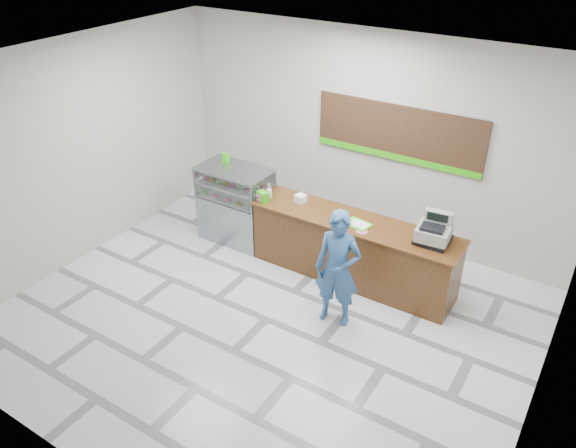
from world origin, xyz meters
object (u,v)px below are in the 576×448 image
Objects in this scene: display_case at (236,204)px; cash_register at (434,232)px; sales_counter at (353,250)px; customer at (338,269)px; serving_tray at (358,224)px.

cash_register is (3.40, 0.07, 0.51)m from display_case.
customer is at bearing -75.26° from sales_counter.
cash_register is 1.45m from customer.
cash_register is 1.21× the size of serving_tray.
sales_counter is 1.36m from cash_register.
sales_counter is 2.45× the size of display_case.
customer is (2.49, -1.01, 0.18)m from display_case.
customer reaches higher than serving_tray.
display_case is 3.16× the size of serving_tray.
display_case is (-2.22, -0.00, 0.16)m from sales_counter.
display_case is 3.44m from cash_register.
customer reaches higher than display_case.
cash_register is at bearing 18.23° from serving_tray.
sales_counter is 2.23m from display_case.
sales_counter is 0.54m from serving_tray.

